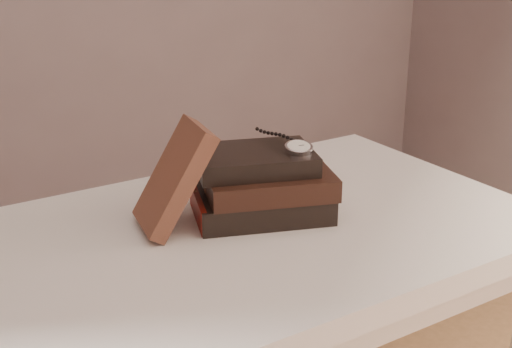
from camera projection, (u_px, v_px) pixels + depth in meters
table at (238, 278)px, 1.17m from camera, size 1.00×0.60×0.75m
book_stack at (262, 185)px, 1.18m from camera, size 0.26×0.22×0.11m
journal at (174, 178)px, 1.11m from camera, size 0.14×0.13×0.17m
pocket_watch at (296, 146)px, 1.16m from camera, size 0.06×0.15×0.02m
eyeglasses at (207, 168)px, 1.23m from camera, size 0.12×0.13×0.04m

